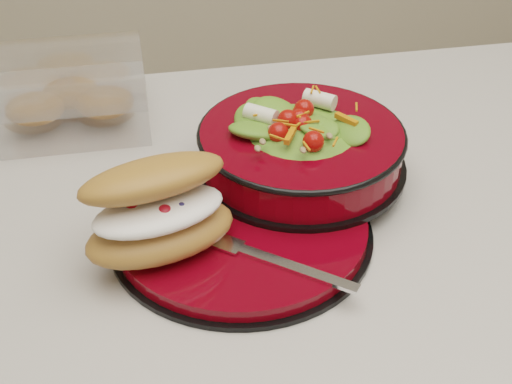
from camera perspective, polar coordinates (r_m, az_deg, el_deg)
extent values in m
cube|color=beige|center=(0.83, 8.48, -1.98)|extent=(1.24, 0.74, 0.04)
cylinder|color=black|center=(0.76, -1.19, -3.30)|extent=(0.28, 0.28, 0.01)
cylinder|color=#65030A|center=(0.75, -1.20, -2.71)|extent=(0.27, 0.27, 0.01)
torus|color=black|center=(0.74, -0.31, -2.85)|extent=(0.15, 0.15, 0.01)
cylinder|color=black|center=(0.83, 3.55, 2.15)|extent=(0.24, 0.24, 0.01)
cylinder|color=#65030A|center=(0.82, 3.62, 3.61)|extent=(0.23, 0.23, 0.04)
torus|color=black|center=(0.81, 3.67, 4.69)|extent=(0.24, 0.24, 0.01)
ellipsoid|color=#42711F|center=(0.81, 3.66, 4.63)|extent=(0.20, 0.20, 0.08)
sphere|color=#C00E07|center=(0.80, 7.15, 7.66)|extent=(0.02, 0.02, 0.02)
sphere|color=#C00E07|center=(0.82, 5.18, 8.78)|extent=(0.02, 0.02, 0.02)
sphere|color=#C00E07|center=(0.82, 2.26, 8.85)|extent=(0.02, 0.02, 0.02)
sphere|color=#C00E07|center=(0.79, 0.37, 7.82)|extent=(0.02, 0.02, 0.02)
sphere|color=#C00E07|center=(0.76, 0.99, 6.36)|extent=(0.02, 0.02, 0.02)
sphere|color=#C00E07|center=(0.74, 3.87, 5.62)|extent=(0.02, 0.02, 0.02)
sphere|color=#C00E07|center=(0.76, 6.66, 6.23)|extent=(0.02, 0.02, 0.02)
cylinder|color=silver|center=(0.83, 5.22, 8.89)|extent=(0.04, 0.04, 0.02)
cylinder|color=silver|center=(0.79, 0.41, 7.78)|extent=(0.04, 0.04, 0.02)
cube|color=orange|center=(0.75, 2.81, 6.17)|extent=(0.03, 0.03, 0.01)
cube|color=orange|center=(0.79, 7.38, 7.36)|extent=(0.03, 0.02, 0.01)
ellipsoid|color=#A96F33|center=(0.71, -7.62, -3.25)|extent=(0.17, 0.12, 0.04)
ellipsoid|color=white|center=(0.69, -7.80, -1.53)|extent=(0.14, 0.10, 0.02)
ellipsoid|color=#A96F33|center=(0.69, -8.09, 1.11)|extent=(0.16, 0.11, 0.04)
sphere|color=#A70B14|center=(0.69, -9.81, -1.35)|extent=(0.02, 0.02, 0.02)
sphere|color=#A70B14|center=(0.68, -7.31, -1.62)|extent=(0.02, 0.02, 0.02)
sphere|color=#191947|center=(0.69, -8.59, -0.89)|extent=(0.01, 0.01, 0.01)
sphere|color=#191947|center=(0.69, -6.78, -0.90)|extent=(0.01, 0.01, 0.01)
sphere|color=#191947|center=(0.68, -7.81, -1.34)|extent=(0.01, 0.01, 0.01)
sphere|color=#191947|center=(0.68, -5.99, -1.25)|extent=(0.01, 0.01, 0.01)
cube|color=silver|center=(0.69, 3.18, -6.08)|extent=(0.11, 0.09, 0.00)
cube|color=silver|center=(0.72, -2.61, -4.05)|extent=(0.04, 0.04, 0.00)
cube|color=white|center=(0.97, -14.60, 6.50)|extent=(0.20, 0.14, 0.05)
cube|color=white|center=(0.95, -15.04, 9.00)|extent=(0.20, 0.14, 0.04)
ellipsoid|color=#A96F33|center=(0.97, -17.28, 6.38)|extent=(0.08, 0.06, 0.04)
ellipsoid|color=#A96F33|center=(0.96, -11.98, 7.03)|extent=(0.08, 0.06, 0.04)
ellipsoid|color=#A96F33|center=(1.00, -14.61, 7.70)|extent=(0.08, 0.06, 0.04)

